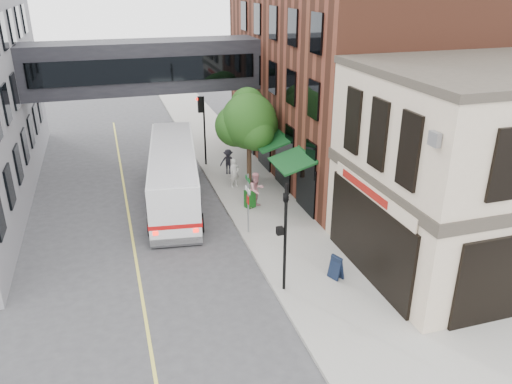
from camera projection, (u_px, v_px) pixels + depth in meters
ground at (292, 324)px, 17.86m from camera, size 120.00×120.00×0.00m
sidewalk_main at (242, 179)px, 30.67m from camera, size 4.00×60.00×0.15m
corner_building at (483, 170)px, 20.38m from camera, size 10.19×8.12×8.45m
brick_building at (360, 56)px, 30.97m from camera, size 13.76×18.00×14.00m
skyway_bridge at (144, 66)px, 30.31m from camera, size 14.00×3.18×3.00m
traffic_signal_near at (285, 225)px, 18.54m from camera, size 0.44×0.22×4.60m
traffic_signal_far at (202, 117)px, 31.55m from camera, size 0.53×0.28×4.50m
street_sign_pole at (248, 198)px, 23.35m from camera, size 0.08×0.75×3.00m
street_tree at (248, 121)px, 28.53m from camera, size 3.80×3.20×5.60m
lane_marking at (130, 223)px, 25.30m from camera, size 0.12×40.00×0.01m
bus at (174, 173)px, 27.22m from camera, size 3.92×11.21×2.96m
pedestrian_a at (235, 173)px, 28.96m from camera, size 0.74×0.61×1.73m
pedestrian_b at (256, 190)px, 26.38m from camera, size 1.15×1.04×1.93m
pedestrian_c at (228, 162)px, 30.96m from camera, size 1.12×0.79×1.59m
newspaper_box at (250, 199)px, 26.49m from camera, size 0.61×0.58×0.97m
sandwich_board at (336, 267)px, 20.18m from camera, size 0.54×0.65×0.99m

